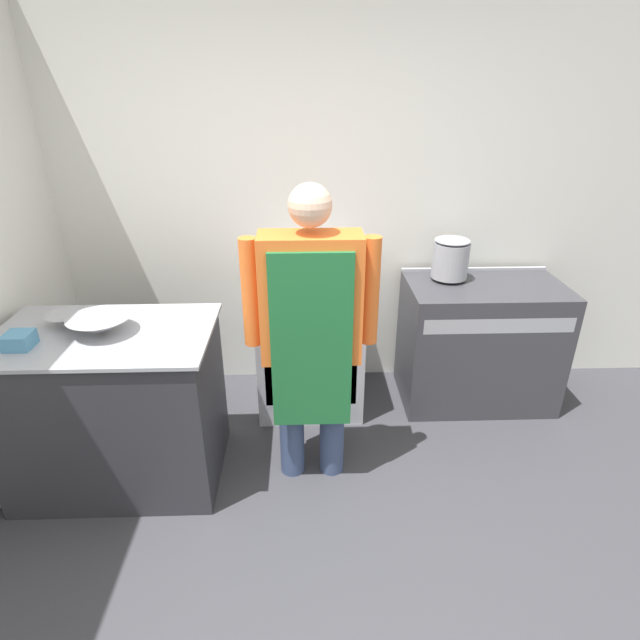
# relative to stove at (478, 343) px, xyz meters

# --- Properties ---
(wall_back) EXTENTS (8.00, 0.05, 2.70)m
(wall_back) POSITION_rel_stove_xyz_m (-1.15, 0.38, 0.91)
(wall_back) COLOR silver
(wall_back) RESTS_ON ground_plane
(prep_counter) EXTENTS (1.13, 0.73, 0.92)m
(prep_counter) POSITION_rel_stove_xyz_m (-2.26, -0.72, 0.02)
(prep_counter) COLOR #2D2D33
(prep_counter) RESTS_ON ground_plane
(stove) EXTENTS (1.04, 0.60, 0.90)m
(stove) POSITION_rel_stove_xyz_m (0.00, 0.00, 0.00)
(stove) COLOR #38383D
(stove) RESTS_ON ground_plane
(fridge_unit) EXTENTS (0.69, 0.65, 0.85)m
(fridge_unit) POSITION_rel_stove_xyz_m (-1.18, 0.00, -0.02)
(fridge_unit) COLOR silver
(fridge_unit) RESTS_ON ground_plane
(person_cook) EXTENTS (0.69, 0.24, 1.68)m
(person_cook) POSITION_rel_stove_xyz_m (-1.18, -0.74, 0.52)
(person_cook) COLOR #38476B
(person_cook) RESTS_ON ground_plane
(mixing_bowl) EXTENTS (0.32, 0.32, 0.09)m
(mixing_bowl) POSITION_rel_stove_xyz_m (-2.26, -0.72, 0.53)
(mixing_bowl) COLOR #9EA0A8
(mixing_bowl) RESTS_ON prep_counter
(small_bowl) EXTENTS (0.21, 0.21, 0.06)m
(small_bowl) POSITION_rel_stove_xyz_m (-2.47, -0.61, 0.51)
(small_bowl) COLOR #9EA0A8
(small_bowl) RESTS_ON prep_counter
(plastic_tub) EXTENTS (0.13, 0.13, 0.08)m
(plastic_tub) POSITION_rel_stove_xyz_m (-2.60, -0.86, 0.52)
(plastic_tub) COLOR teal
(plastic_tub) RESTS_ON prep_counter
(stock_pot) EXTENTS (0.24, 0.24, 0.28)m
(stock_pot) POSITION_rel_stove_xyz_m (-0.23, 0.11, 0.59)
(stock_pot) COLOR #9EA0A8
(stock_pot) RESTS_ON stove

